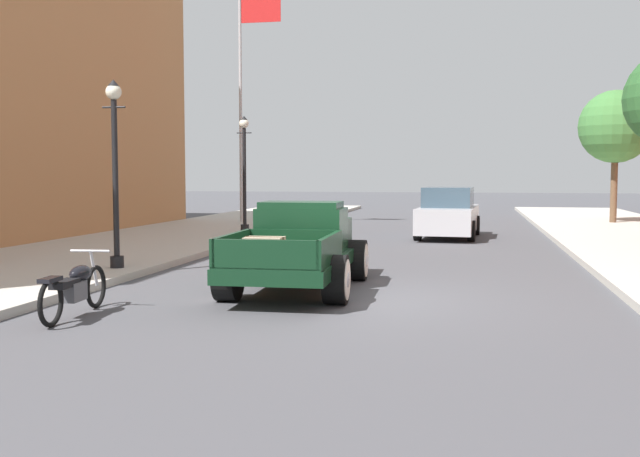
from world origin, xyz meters
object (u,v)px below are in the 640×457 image
Objects in this scene: motorcycle_parked at (75,287)px; car_background_silver at (448,214)px; hotrod_truck_dark_green at (301,247)px; street_tree_third at (616,127)px; street_lamp_near at (115,159)px; flagpole at (246,80)px; street_lamp_far at (244,165)px.

motorcycle_parked is 15.41m from car_background_silver.
street_tree_third is (8.59, 17.98, 3.17)m from hotrod_truck_dark_green.
street_tree_third is at bearing 47.07° from car_background_silver.
street_lamp_near is at bearing -121.89° from car_background_silver.
flagpole reaches higher than street_tree_third.
flagpole is at bearing 153.71° from car_background_silver.
street_lamp_near is 9.64m from street_lamp_far.
street_lamp_near and street_lamp_far have the same top height.
hotrod_truck_dark_green is 20.18m from street_tree_third.
car_background_silver is 1.14× the size of street_lamp_near.
street_lamp_far is (-4.38, 10.55, 1.63)m from hotrod_truck_dark_green.
street_lamp_near reaches higher than hotrod_truck_dark_green.
motorcycle_parked is at bearing -127.75° from hotrod_truck_dark_green.
hotrod_truck_dark_green is at bearing -12.41° from street_lamp_near.
car_background_silver is at bearing 58.11° from street_lamp_near.
flagpole is (-3.16, 18.60, 5.33)m from motorcycle_parked.
street_lamp_far reaches higher than motorcycle_parked.
hotrod_truck_dark_green is 2.35× the size of motorcycle_parked.
street_tree_third is (14.36, 2.75, -1.85)m from flagpole.
hotrod_truck_dark_green is at bearing -67.43° from street_lamp_far.
motorcycle_parked is 19.60m from flagpole.
car_background_silver is 9.74m from street_tree_third.
street_tree_third reaches higher than hotrod_truck_dark_green.
flagpole is (-1.39, 4.69, 3.39)m from street_lamp_far.
car_background_silver is 6.93m from street_lamp_far.
flagpole is at bearing 110.74° from hotrod_truck_dark_green.
street_lamp_far is at bearing -150.17° from street_tree_third.
street_lamp_far is at bearing 97.28° from motorcycle_parked.
street_tree_third is at bearing 10.84° from flagpole.
street_lamp_near is at bearing 109.44° from motorcycle_parked.
car_background_silver is at bearing 5.92° from street_lamp_far.
street_lamp_far is at bearing 91.61° from street_lamp_near.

